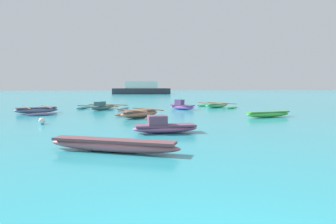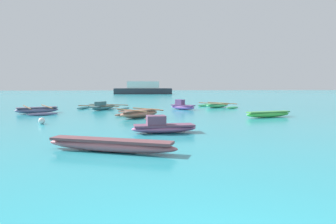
{
  "view_description": "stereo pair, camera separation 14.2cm",
  "coord_description": "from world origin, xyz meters",
  "views": [
    {
      "loc": [
        -0.88,
        -1.79,
        1.98
      ],
      "look_at": [
        1.3,
        17.59,
        0.25
      ],
      "focal_mm": 32.0,
      "sensor_mm": 36.0,
      "label": 1
    },
    {
      "loc": [
        -0.74,
        -1.8,
        1.98
      ],
      "look_at": [
        1.3,
        17.59,
        0.25
      ],
      "focal_mm": 32.0,
      "sensor_mm": 36.0,
      "label": 2
    }
  ],
  "objects": [
    {
      "name": "moored_boat_7",
      "position": [
        7.44,
        16.05,
        0.21
      ],
      "size": [
        3.2,
        1.28,
        0.37
      ],
      "rotation": [
        0.0,
        0.0,
        0.24
      ],
      "color": "#60E75D",
      "rests_on": "ground_plane"
    },
    {
      "name": "moored_boat_4",
      "position": [
        -3.51,
        23.27,
        0.22
      ],
      "size": [
        4.45,
        3.58,
        0.68
      ],
      "rotation": [
        0.0,
        0.0,
        1.15
      ],
      "color": "#5798A1",
      "rests_on": "ground_plane"
    },
    {
      "name": "moored_boat_5",
      "position": [
        3.0,
        22.52,
        0.29
      ],
      "size": [
        2.08,
        2.02,
        0.83
      ],
      "rotation": [
        0.0,
        0.0,
        -0.76
      ],
      "color": "#B061C2",
      "rests_on": "ground_plane"
    },
    {
      "name": "moored_boat_6",
      "position": [
        -1.53,
        7.15,
        0.22
      ],
      "size": [
        4.09,
        2.06,
        0.38
      ],
      "rotation": [
        0.0,
        0.0,
        -0.38
      ],
      "color": "#AB5A65",
      "rests_on": "ground_plane"
    },
    {
      "name": "moored_boat_0",
      "position": [
        -7.85,
        20.44,
        0.23
      ],
      "size": [
        3.66,
        4.78,
        0.49
      ],
      "rotation": [
        0.0,
        0.0,
        0.45
      ],
      "color": "slate",
      "rests_on": "ground_plane"
    },
    {
      "name": "moored_boat_3",
      "position": [
        6.48,
        24.49,
        0.2
      ],
      "size": [
        3.18,
        4.0,
        0.42
      ],
      "rotation": [
        0.0,
        0.0,
        0.53
      ],
      "color": "#63E892",
      "rests_on": "ground_plane"
    },
    {
      "name": "moored_boat_2",
      "position": [
        -0.56,
        16.73,
        0.25
      ],
      "size": [
        3.28,
        3.42,
        0.52
      ],
      "rotation": [
        0.0,
        0.0,
        0.71
      ],
      "color": "tan",
      "rests_on": "ground_plane"
    },
    {
      "name": "mooring_buoy_1",
      "position": [
        -5.61,
        14.08,
        0.17
      ],
      "size": [
        0.33,
        0.33,
        0.33
      ],
      "color": "white",
      "rests_on": "ground_plane"
    },
    {
      "name": "distant_ferry",
      "position": [
        0.74,
        67.76,
        1.19
      ],
      "size": [
        13.25,
        2.91,
        2.91
      ],
      "color": "#2D333D",
      "rests_on": "ground_plane"
    },
    {
      "name": "moored_boat_1",
      "position": [
        0.34,
        10.59,
        0.26
      ],
      "size": [
        2.79,
        1.03,
        0.73
      ],
      "rotation": [
        0.0,
        0.0,
        0.07
      ],
      "color": "#AA6090",
      "rests_on": "ground_plane"
    }
  ]
}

